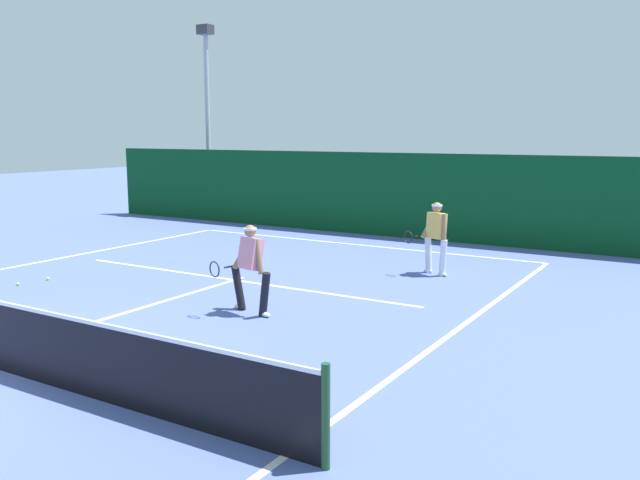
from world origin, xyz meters
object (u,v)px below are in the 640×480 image
(player_near, at_px, (250,265))
(player_far, at_px, (436,235))
(light_pole, at_px, (207,100))
(tennis_ball, at_px, (18,284))
(tennis_ball_extra, at_px, (48,279))

(player_near, xyz_separation_m, player_far, (1.62, 4.86, 0.04))
(player_far, xyz_separation_m, light_pole, (-11.99, 6.12, 3.59))
(tennis_ball, bearing_deg, player_far, 38.46)
(player_far, bearing_deg, tennis_ball, 62.96)
(player_near, height_order, tennis_ball, player_near)
(tennis_ball_extra, height_order, light_pole, light_pole)
(tennis_ball, distance_m, tennis_ball_extra, 0.67)
(tennis_ball, bearing_deg, player_near, 8.76)
(player_near, relative_size, light_pole, 0.22)
(player_far, distance_m, tennis_ball_extra, 8.75)
(tennis_ball, height_order, tennis_ball_extra, same)
(player_far, distance_m, light_pole, 13.93)
(tennis_ball, xyz_separation_m, tennis_ball_extra, (0.10, 0.67, 0.00))
(tennis_ball_extra, bearing_deg, light_pole, 113.67)
(player_near, distance_m, player_far, 5.12)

